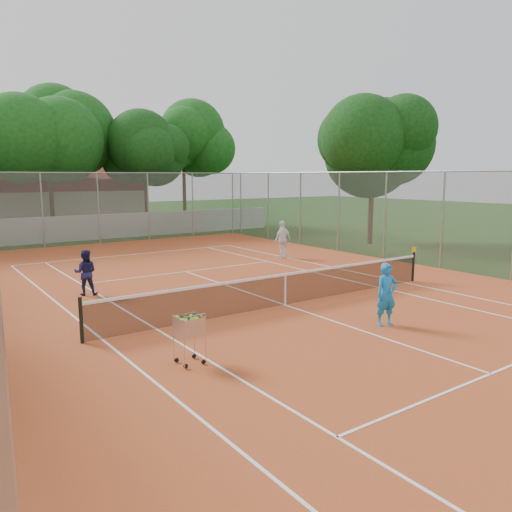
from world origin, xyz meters
TOP-DOWN VIEW (x-y plane):
  - ground at (0.00, 0.00)m, footprint 120.00×120.00m
  - court_pad at (0.00, 0.00)m, footprint 18.00×34.00m
  - court_lines at (0.00, 0.00)m, footprint 10.98×23.78m
  - tennis_net at (0.00, 0.00)m, footprint 11.88×0.10m
  - perimeter_fence at (0.00, 0.00)m, footprint 18.00×34.00m
  - boundary_wall at (0.00, 19.00)m, footprint 26.00×0.30m
  - clubhouse at (-2.00, 29.00)m, footprint 16.40×9.00m
  - tropical_trees at (0.00, 22.00)m, footprint 29.00×19.00m
  - player_near at (0.84, -3.07)m, footprint 0.67×0.53m
  - player_far_left at (-4.43, 4.70)m, footprint 0.88×0.80m
  - player_far_right at (5.32, 6.89)m, footprint 1.09×0.62m
  - ball_hopper at (-4.51, -2.56)m, footprint 0.55×0.55m

SIDE VIEW (x-z plane):
  - ground at x=0.00m, z-range 0.00..0.00m
  - court_pad at x=0.00m, z-range 0.00..0.02m
  - court_lines at x=0.00m, z-range 0.02..0.03m
  - tennis_net at x=0.00m, z-range 0.02..1.00m
  - ball_hopper at x=-4.51m, z-range 0.02..1.11m
  - boundary_wall at x=0.00m, z-range 0.00..1.50m
  - player_far_left at x=-4.43m, z-range 0.02..1.49m
  - player_near at x=0.84m, z-range 0.02..1.63m
  - player_far_right at x=5.32m, z-range 0.02..1.77m
  - perimeter_fence at x=0.00m, z-range 0.00..4.00m
  - clubhouse at x=-2.00m, z-range 0.00..4.40m
  - tropical_trees at x=0.00m, z-range 0.00..10.00m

